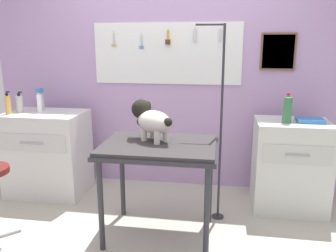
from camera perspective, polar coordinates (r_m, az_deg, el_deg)
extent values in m
cube|color=#B5B19E|center=(2.99, -3.59, -18.85)|extent=(4.40, 4.00, 0.04)
cube|color=#B695C4|center=(3.81, 0.35, 7.01)|extent=(4.00, 0.06, 2.30)
cube|color=white|center=(3.76, -0.22, 11.92)|extent=(1.59, 0.02, 0.65)
cylinder|color=gray|center=(3.88, -8.99, 15.21)|extent=(0.01, 0.02, 0.01)
cube|color=silver|center=(3.87, -9.08, 14.17)|extent=(0.01, 0.00, 0.11)
cube|color=silver|center=(3.87, -8.91, 14.18)|extent=(0.01, 0.00, 0.11)
torus|color=gold|center=(3.88, -9.14, 13.09)|extent=(0.03, 0.01, 0.03)
torus|color=gold|center=(3.87, -8.77, 13.10)|extent=(0.03, 0.01, 0.03)
cylinder|color=gray|center=(3.80, -4.43, 15.05)|extent=(0.01, 0.02, 0.01)
cube|color=silver|center=(3.79, -4.54, 13.99)|extent=(0.01, 0.00, 0.11)
cube|color=silver|center=(3.79, -4.35, 13.99)|extent=(0.01, 0.00, 0.11)
torus|color=#3E68C2|center=(3.79, -4.62, 12.88)|extent=(0.03, 0.01, 0.03)
torus|color=#3E68C2|center=(3.79, -4.23, 12.89)|extent=(0.03, 0.01, 0.03)
cylinder|color=gray|center=(3.75, 0.01, 15.73)|extent=(0.01, 0.02, 0.01)
cylinder|color=orange|center=(3.74, -0.02, 14.89)|extent=(0.02, 0.02, 0.09)
cube|color=orange|center=(3.73, -0.02, 13.78)|extent=(0.06, 0.02, 0.06)
cube|color=#333338|center=(3.72, -0.06, 13.78)|extent=(0.05, 0.01, 0.05)
cylinder|color=gray|center=(3.71, 4.51, 15.93)|extent=(0.01, 0.02, 0.01)
cube|color=silver|center=(3.70, 4.47, 14.77)|extent=(0.03, 0.01, 0.13)
cylinder|color=gray|center=(3.70, 8.75, 15.71)|extent=(0.01, 0.02, 0.01)
cube|color=silver|center=(3.69, 8.71, 14.55)|extent=(0.03, 0.01, 0.13)
cube|color=brown|center=(3.74, 17.81, 11.67)|extent=(0.35, 0.02, 0.37)
cube|color=#AD7649|center=(3.74, 17.82, 11.67)|extent=(0.31, 0.01, 0.34)
cylinder|color=#2D2D33|center=(2.75, -11.10, -12.88)|extent=(0.04, 0.04, 0.74)
cylinder|color=#2D2D33|center=(2.60, 6.45, -14.29)|extent=(0.04, 0.04, 0.74)
cylinder|color=#2D2D33|center=(3.25, -7.58, -8.45)|extent=(0.04, 0.04, 0.74)
cylinder|color=#2D2D33|center=(3.13, 6.97, -9.34)|extent=(0.04, 0.04, 0.74)
cube|color=#2D2D33|center=(2.76, -1.47, -3.77)|extent=(0.93, 0.70, 0.03)
cube|color=#332F30|center=(2.75, -1.47, -3.15)|extent=(0.90, 0.68, 0.03)
cylinder|color=#2D2D33|center=(3.36, 8.25, -14.62)|extent=(0.11, 0.11, 0.01)
cylinder|color=#2D2D33|center=(3.05, 8.79, -0.09)|extent=(0.02, 0.02, 1.75)
cylinder|color=#2D2D33|center=(2.97, 7.00, 16.39)|extent=(0.24, 0.02, 0.02)
cylinder|color=silver|center=(2.82, -4.00, -1.34)|extent=(0.05, 0.05, 0.11)
cylinder|color=silver|center=(2.88, -2.56, -0.99)|extent=(0.05, 0.05, 0.11)
cylinder|color=silver|center=(2.71, -1.85, -1.92)|extent=(0.05, 0.05, 0.11)
cylinder|color=silver|center=(2.78, -0.40, -1.53)|extent=(0.05, 0.05, 0.11)
ellipsoid|color=silver|center=(2.78, -2.31, 0.67)|extent=(0.38, 0.36, 0.18)
ellipsoid|color=black|center=(2.86, -3.89, 0.84)|extent=(0.18, 0.18, 0.10)
sphere|color=black|center=(2.87, -4.47, 2.85)|extent=(0.16, 0.16, 0.16)
ellipsoid|color=silver|center=(2.92, -5.36, 2.71)|extent=(0.10, 0.09, 0.05)
sphere|color=black|center=(2.95, -5.78, 2.79)|extent=(0.02, 0.02, 0.02)
ellipsoid|color=black|center=(2.81, -5.30, 2.86)|extent=(0.06, 0.06, 0.09)
ellipsoid|color=black|center=(2.90, -3.24, 3.23)|extent=(0.06, 0.06, 0.09)
sphere|color=black|center=(2.66, -0.02, 0.64)|extent=(0.07, 0.07, 0.07)
cube|color=silver|center=(3.89, -19.31, -4.28)|extent=(0.80, 0.56, 0.89)
cube|color=beige|center=(3.60, -21.66, -2.65)|extent=(0.70, 0.01, 0.18)
cylinder|color=#99999E|center=(3.60, -21.72, -2.68)|extent=(0.24, 0.02, 0.02)
cube|color=silver|center=(3.54, 19.57, -6.19)|extent=(0.68, 0.52, 0.87)
cube|color=beige|center=(3.23, 20.65, -4.53)|extent=(0.60, 0.01, 0.17)
cylinder|color=#99999E|center=(3.22, 20.68, -4.57)|extent=(0.20, 0.02, 0.02)
cube|color=#9E9EA3|center=(3.34, -25.01, -15.91)|extent=(0.17, 0.17, 0.02)
cylinder|color=white|center=(3.82, -20.58, 3.54)|extent=(0.05, 0.05, 0.18)
cylinder|color=white|center=(3.80, -20.71, 5.04)|extent=(0.02, 0.02, 0.02)
cube|color=#3571B8|center=(3.80, -20.75, 5.53)|extent=(0.04, 0.03, 0.04)
cylinder|color=#B5BCAE|center=(3.88, -23.41, 3.35)|extent=(0.07, 0.07, 0.17)
cylinder|color=black|center=(3.87, -23.55, 4.81)|extent=(0.03, 0.03, 0.03)
cube|color=black|center=(3.85, -23.37, 5.18)|extent=(0.04, 0.01, 0.01)
cylinder|color=#B0B1B3|center=(3.97, -20.33, 3.80)|extent=(0.07, 0.07, 0.17)
cylinder|color=#B0B1B3|center=(3.96, -20.44, 5.12)|extent=(0.03, 0.03, 0.02)
cube|color=#3370B0|center=(3.96, -20.47, 5.59)|extent=(0.06, 0.04, 0.04)
cylinder|color=gold|center=(3.83, -25.04, 3.19)|extent=(0.06, 0.06, 0.19)
cylinder|color=black|center=(3.82, -25.20, 4.79)|extent=(0.03, 0.03, 0.03)
cube|color=black|center=(3.81, -25.06, 5.16)|extent=(0.03, 0.01, 0.01)
cylinder|color=#337242|center=(3.31, 19.18, 2.50)|extent=(0.08, 0.08, 0.24)
cone|color=#337242|center=(3.29, 19.35, 4.65)|extent=(0.08, 0.08, 0.02)
cylinder|color=red|center=(3.29, 19.38, 5.01)|extent=(0.03, 0.03, 0.02)
cube|color=#3675C4|center=(3.44, 22.49, 0.89)|extent=(0.24, 0.18, 0.04)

